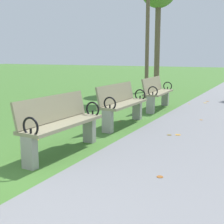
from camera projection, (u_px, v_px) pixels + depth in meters
name	position (u px, v px, depth m)	size (l,w,h in m)	color
park_bench_2	(60.00, 123.00, 4.78)	(0.52, 1.61, 0.90)	gray
park_bench_3	(122.00, 103.00, 6.73)	(0.49, 1.60, 0.90)	gray
park_bench_4	(157.00, 92.00, 8.77)	(0.54, 1.62, 0.90)	gray
scattered_leaves	(147.00, 125.00, 6.76)	(4.87, 11.34, 0.02)	#93511E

